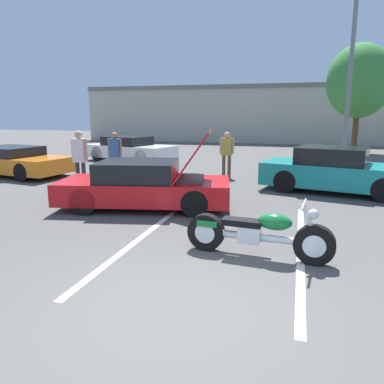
# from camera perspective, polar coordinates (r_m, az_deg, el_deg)

# --- Properties ---
(ground_plane) EXTENTS (80.00, 80.00, 0.00)m
(ground_plane) POSITION_cam_1_polar(r_m,az_deg,el_deg) (4.57, -3.36, -17.84)
(ground_plane) COLOR #514F4C
(parking_stripe_foreground) EXTENTS (0.12, 5.50, 0.01)m
(parking_stripe_foreground) POSITION_cam_1_polar(r_m,az_deg,el_deg) (7.25, -7.07, -6.35)
(parking_stripe_foreground) COLOR white
(parking_stripe_foreground) RESTS_ON ground
(parking_stripe_middle) EXTENTS (0.12, 5.50, 0.01)m
(parking_stripe_middle) POSITION_cam_1_polar(r_m,az_deg,el_deg) (6.71, 16.24, -8.26)
(parking_stripe_middle) COLOR white
(parking_stripe_middle) RESTS_ON ground
(far_building) EXTENTS (32.00, 4.20, 4.40)m
(far_building) POSITION_cam_1_polar(r_m,az_deg,el_deg) (30.85, 13.81, 11.72)
(far_building) COLOR #B2AD9E
(far_building) RESTS_ON ground
(light_pole) EXTENTS (1.21, 0.28, 8.98)m
(light_pole) POSITION_cam_1_polar(r_m,az_deg,el_deg) (17.71, 23.48, 19.48)
(light_pole) COLOR slate
(light_pole) RESTS_ON ground
(tree_background) EXTENTS (3.55, 3.55, 6.06)m
(tree_background) POSITION_cam_1_polar(r_m,az_deg,el_deg) (23.72, 24.17, 15.13)
(tree_background) COLOR brown
(tree_background) RESTS_ON ground
(motorcycle) EXTENTS (2.36, 0.70, 0.95)m
(motorcycle) POSITION_cam_1_polar(r_m,az_deg,el_deg) (6.08, 9.97, -6.26)
(motorcycle) COLOR black
(motorcycle) RESTS_ON ground
(show_car_hood_open) EXTENTS (4.33, 2.50, 1.86)m
(show_car_hood_open) POSITION_cam_1_polar(r_m,az_deg,el_deg) (9.13, -7.12, 1.03)
(show_car_hood_open) COLOR red
(show_car_hood_open) RESTS_ON ground
(parked_car_right_row) EXTENTS (4.45, 2.68, 1.31)m
(parked_car_right_row) POSITION_cam_1_polar(r_m,az_deg,el_deg) (11.65, 21.06, 3.00)
(parked_car_right_row) COLOR teal
(parked_car_right_row) RESTS_ON ground
(parked_car_mid_row) EXTENTS (4.68, 2.93, 1.18)m
(parked_car_mid_row) POSITION_cam_1_polar(r_m,az_deg,el_deg) (18.28, -9.45, 6.46)
(parked_car_mid_row) COLOR white
(parked_car_mid_row) RESTS_ON ground
(parked_car_left_row) EXTENTS (4.67, 2.55, 1.06)m
(parked_car_left_row) POSITION_cam_1_polar(r_m,az_deg,el_deg) (15.42, -25.61, 4.26)
(parked_car_left_row) COLOR orange
(parked_car_left_row) RESTS_ON ground
(spectator_near_motorcycle) EXTENTS (0.52, 0.23, 1.77)m
(spectator_near_motorcycle) POSITION_cam_1_polar(r_m,az_deg,el_deg) (11.45, -16.74, 5.39)
(spectator_near_motorcycle) COLOR #333338
(spectator_near_motorcycle) RESTS_ON ground
(spectator_by_show_car) EXTENTS (0.52, 0.22, 1.64)m
(spectator_by_show_car) POSITION_cam_1_polar(r_m,az_deg,el_deg) (13.02, -11.67, 5.98)
(spectator_by_show_car) COLOR brown
(spectator_by_show_car) RESTS_ON ground
(spectator_midground) EXTENTS (0.52, 0.21, 1.62)m
(spectator_midground) POSITION_cam_1_polar(r_m,az_deg,el_deg) (13.45, 5.31, 6.29)
(spectator_midground) COLOR brown
(spectator_midground) RESTS_ON ground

